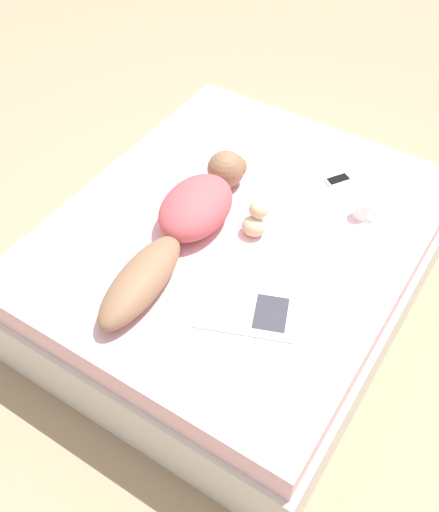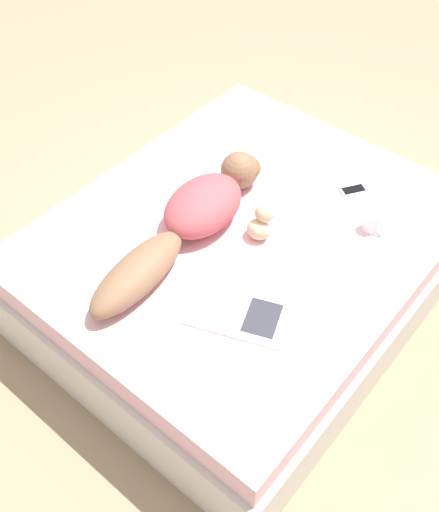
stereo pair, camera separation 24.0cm
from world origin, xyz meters
The scene contains 7 objects.
ground_plane centered at (0.00, 0.00, 0.00)m, with size 12.00×12.00×0.00m, color #9E8466.
bed centered at (0.00, 0.00, 0.28)m, with size 1.79×2.12×0.56m.
person centered at (-0.19, -0.18, 0.65)m, with size 0.38×1.30×0.20m.
open_magazine centered at (0.32, -0.44, 0.56)m, with size 0.52×0.43×0.01m.
coffee_mug centered at (0.50, 0.40, 0.61)m, with size 0.12×0.08×0.10m.
cell_phone centered at (0.28, 0.60, 0.56)m, with size 0.14×0.16×0.01m.
plush_toy centered at (0.09, 0.01, 0.64)m, with size 0.12×0.15×0.18m.
Camera 1 is at (1.09, -1.88, 2.72)m, focal length 42.00 mm.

